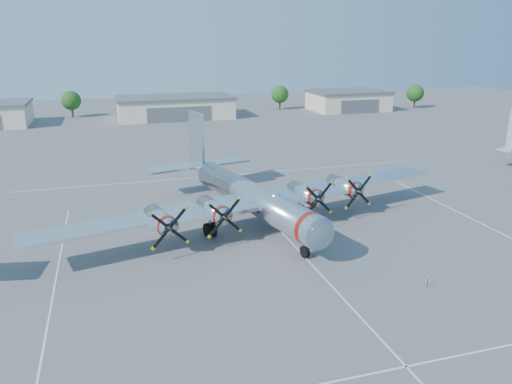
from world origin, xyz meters
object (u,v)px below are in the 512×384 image
object	(u,v)px
main_bomber_b29	(248,221)
info_placard	(428,280)
hangar_east	(348,100)
hangar_center	(175,107)
tree_west	(71,101)
tree_far_east	(415,93)
tree_east	(280,94)

from	to	relation	value
main_bomber_b29	info_placard	xyz separation A→B (m)	(9.98, -19.06, 0.67)
info_placard	hangar_east	bearing A→B (deg)	43.02
hangar_center	tree_west	bearing A→B (deg)	162.18
hangar_east	info_placard	distance (m)	103.68
tree_west	hangar_east	bearing A→B (deg)	-6.28
hangar_east	info_placard	size ratio (longest dim) A/B	21.68
tree_west	info_placard	bearing A→B (deg)	-72.59
tree_west	tree_far_east	world-z (taller)	same
hangar_east	info_placard	world-z (taller)	hangar_east
tree_west	main_bomber_b29	bearing A→B (deg)	-75.09
tree_east	info_placard	size ratio (longest dim) A/B	6.99
tree_west	info_placard	xyz separation A→B (m)	(32.44, -103.43, -3.55)
hangar_center	tree_east	world-z (taller)	tree_east
tree_west	tree_east	world-z (taller)	same
hangar_east	tree_west	size ratio (longest dim) A/B	3.10
tree_west	hangar_center	bearing A→B (deg)	-17.82
hangar_center	main_bomber_b29	bearing A→B (deg)	-91.91
hangar_east	main_bomber_b29	xyz separation A→B (m)	(-50.54, -76.33, -2.71)
hangar_east	main_bomber_b29	distance (m)	91.59
hangar_east	tree_east	xyz separation A→B (m)	(-18.00, 6.04, 1.51)
tree_east	main_bomber_b29	bearing A→B (deg)	-111.56
tree_west	tree_east	size ratio (longest dim) A/B	1.00
tree_west	info_placard	world-z (taller)	tree_west
main_bomber_b29	info_placard	distance (m)	21.53
hangar_center	info_placard	world-z (taller)	hangar_center
tree_far_east	main_bomber_b29	bearing A→B (deg)	-133.49
tree_east	hangar_center	bearing A→B (deg)	-168.62
tree_west	tree_east	bearing A→B (deg)	-2.08
tree_west	tree_east	xyz separation A→B (m)	(55.00, -2.00, 0.00)
hangar_center	tree_west	xyz separation A→B (m)	(-25.00, 8.04, 1.51)
hangar_east	tree_west	xyz separation A→B (m)	(-73.00, 8.04, 1.51)
main_bomber_b29	hangar_center	bearing A→B (deg)	75.00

